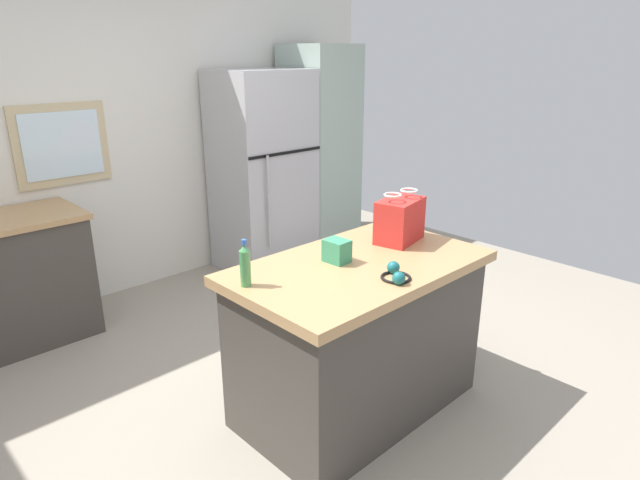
# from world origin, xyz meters

# --- Properties ---
(ground) EXTENTS (6.45, 6.45, 0.00)m
(ground) POSITION_xyz_m (0.00, 0.00, 0.00)
(ground) COLOR #9E9384
(back_wall) EXTENTS (5.38, 0.13, 2.69)m
(back_wall) POSITION_xyz_m (-0.01, 2.22, 1.34)
(back_wall) COLOR silver
(back_wall) RESTS_ON ground
(kitchen_island) EXTENTS (1.38, 0.82, 0.89)m
(kitchen_island) POSITION_xyz_m (0.16, -0.30, 0.45)
(kitchen_island) COLOR #423D38
(kitchen_island) RESTS_ON ground
(refrigerator) EXTENTS (0.81, 0.69, 1.79)m
(refrigerator) POSITION_xyz_m (1.18, 1.82, 0.90)
(refrigerator) COLOR #B7B7BC
(refrigerator) RESTS_ON ground
(tall_cabinet) EXTENTS (0.59, 0.62, 2.00)m
(tall_cabinet) POSITION_xyz_m (1.89, 1.82, 1.00)
(tall_cabinet) COLOR #9EB2A8
(tall_cabinet) RESTS_ON ground
(shopping_bag) EXTENTS (0.33, 0.25, 0.30)m
(shopping_bag) POSITION_xyz_m (0.58, -0.22, 1.02)
(shopping_bag) COLOR red
(shopping_bag) RESTS_ON kitchen_island
(small_box) EXTENTS (0.11, 0.13, 0.12)m
(small_box) POSITION_xyz_m (0.08, -0.20, 0.95)
(small_box) COLOR #388E66
(small_box) RESTS_ON kitchen_island
(bottle) EXTENTS (0.05, 0.05, 0.23)m
(bottle) POSITION_xyz_m (-0.45, -0.13, 0.99)
(bottle) COLOR #4C9956
(bottle) RESTS_ON kitchen_island
(ear_defenders) EXTENTS (0.21, 0.21, 0.06)m
(ear_defenders) POSITION_xyz_m (0.13, -0.56, 0.91)
(ear_defenders) COLOR black
(ear_defenders) RESTS_ON kitchen_island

